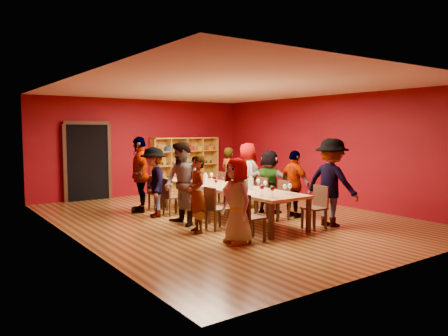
{
  "coord_description": "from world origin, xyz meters",
  "views": [
    {
      "loc": [
        -5.83,
        -8.21,
        2.05
      ],
      "look_at": [
        0.08,
        0.17,
        1.15
      ],
      "focal_mm": 35.0,
      "sensor_mm": 36.0,
      "label": 1
    }
  ],
  "objects_px": {
    "person_left_3": "(154,182)",
    "chair_person_right_1": "(281,198)",
    "person_right_4": "(229,176)",
    "chair_person_right_4": "(220,187)",
    "spittoon_bowl": "(235,184)",
    "person_right_3": "(248,175)",
    "chair_person_left_3": "(170,195)",
    "chair_person_left_2": "(196,201)",
    "chair_person_right_0": "(317,205)",
    "chair_person_right_3": "(236,190)",
    "chair_person_left_1": "(214,206)",
    "chair_person_right_2": "(259,194)",
    "person_left_1": "(197,194)",
    "chair_person_left_0": "(248,215)",
    "tasting_table": "(226,188)",
    "person_right_0": "(331,182)",
    "person_left_2": "(182,184)",
    "person_right_2": "(269,181)",
    "person_left_4": "(140,174)",
    "person_right_1": "(294,184)",
    "shelving_unit": "(185,162)",
    "chair_person_left_4": "(155,191)"
  },
  "relations": [
    {
      "from": "person_left_3",
      "to": "chair_person_right_1",
      "type": "distance_m",
      "value": 2.97
    },
    {
      "from": "person_right_4",
      "to": "chair_person_right_4",
      "type": "bearing_deg",
      "value": 80.28
    },
    {
      "from": "spittoon_bowl",
      "to": "person_right_3",
      "type": "bearing_deg",
      "value": 41.79
    },
    {
      "from": "chair_person_right_4",
      "to": "chair_person_left_3",
      "type": "bearing_deg",
      "value": -163.68
    },
    {
      "from": "chair_person_left_2",
      "to": "person_left_3",
      "type": "bearing_deg",
      "value": 109.6
    },
    {
      "from": "chair_person_right_0",
      "to": "chair_person_left_3",
      "type": "bearing_deg",
      "value": 121.0
    },
    {
      "from": "chair_person_right_1",
      "to": "chair_person_right_3",
      "type": "height_order",
      "value": "same"
    },
    {
      "from": "spittoon_bowl",
      "to": "chair_person_right_1",
      "type": "bearing_deg",
      "value": -33.97
    },
    {
      "from": "chair_person_right_4",
      "to": "person_right_4",
      "type": "xyz_separation_m",
      "value": [
        0.33,
        0.0,
        0.29
      ]
    },
    {
      "from": "person_right_3",
      "to": "chair_person_right_3",
      "type": "bearing_deg",
      "value": 109.76
    },
    {
      "from": "chair_person_left_3",
      "to": "chair_person_left_1",
      "type": "bearing_deg",
      "value": -90.0
    },
    {
      "from": "chair_person_left_3",
      "to": "chair_person_right_3",
      "type": "height_order",
      "value": "same"
    },
    {
      "from": "chair_person_left_2",
      "to": "chair_person_right_2",
      "type": "height_order",
      "value": "same"
    },
    {
      "from": "chair_person_left_1",
      "to": "spittoon_bowl",
      "type": "height_order",
      "value": "spittoon_bowl"
    },
    {
      "from": "chair_person_left_1",
      "to": "person_left_1",
      "type": "distance_m",
      "value": 0.5
    },
    {
      "from": "chair_person_left_0",
      "to": "chair_person_right_0",
      "type": "bearing_deg",
      "value": 0.0
    },
    {
      "from": "tasting_table",
      "to": "person_right_0",
      "type": "height_order",
      "value": "person_right_0"
    },
    {
      "from": "person_right_0",
      "to": "person_right_3",
      "type": "relative_size",
      "value": 1.09
    },
    {
      "from": "person_left_3",
      "to": "person_right_4",
      "type": "height_order",
      "value": "person_left_3"
    },
    {
      "from": "person_left_3",
      "to": "chair_person_right_4",
      "type": "distance_m",
      "value": 2.32
    },
    {
      "from": "chair_person_right_1",
      "to": "chair_person_right_2",
      "type": "bearing_deg",
      "value": 90.0
    },
    {
      "from": "person_left_2",
      "to": "person_right_2",
      "type": "height_order",
      "value": "person_left_2"
    },
    {
      "from": "chair_person_right_1",
      "to": "person_right_4",
      "type": "bearing_deg",
      "value": 82.39
    },
    {
      "from": "person_left_3",
      "to": "chair_person_left_3",
      "type": "bearing_deg",
      "value": 107.48
    },
    {
      "from": "person_right_4",
      "to": "chair_person_right_1",
      "type": "bearing_deg",
      "value": 162.67
    },
    {
      "from": "chair_person_left_1",
      "to": "chair_person_right_4",
      "type": "distance_m",
      "value": 3.05
    },
    {
      "from": "person_left_1",
      "to": "person_right_3",
      "type": "height_order",
      "value": "person_right_3"
    },
    {
      "from": "chair_person_right_2",
      "to": "person_right_4",
      "type": "distance_m",
      "value": 1.74
    },
    {
      "from": "person_right_0",
      "to": "person_right_3",
      "type": "bearing_deg",
      "value": -7.17
    },
    {
      "from": "tasting_table",
      "to": "person_right_4",
      "type": "xyz_separation_m",
      "value": [
        1.24,
        1.56,
        0.08
      ]
    },
    {
      "from": "tasting_table",
      "to": "person_left_4",
      "type": "relative_size",
      "value": 2.39
    },
    {
      "from": "chair_person_left_3",
      "to": "chair_person_right_2",
      "type": "bearing_deg",
      "value": -32.26
    },
    {
      "from": "tasting_table",
      "to": "person_left_3",
      "type": "xyz_separation_m",
      "value": [
        -1.33,
        1.03,
        0.13
      ]
    },
    {
      "from": "chair_person_left_2",
      "to": "chair_person_right_4",
      "type": "relative_size",
      "value": 1.0
    },
    {
      "from": "chair_person_left_0",
      "to": "person_right_1",
      "type": "height_order",
      "value": "person_right_1"
    },
    {
      "from": "chair_person_right_2",
      "to": "spittoon_bowl",
      "type": "xyz_separation_m",
      "value": [
        -0.87,
        -0.19,
        0.33
      ]
    },
    {
      "from": "person_left_1",
      "to": "chair_person_right_2",
      "type": "distance_m",
      "value": 2.38
    },
    {
      "from": "person_left_3",
      "to": "chair_person_right_2",
      "type": "bearing_deg",
      "value": 80.31
    },
    {
      "from": "shelving_unit",
      "to": "person_left_4",
      "type": "bearing_deg",
      "value": -137.49
    },
    {
      "from": "person_left_1",
      "to": "chair_person_right_2",
      "type": "relative_size",
      "value": 1.75
    },
    {
      "from": "tasting_table",
      "to": "person_right_1",
      "type": "bearing_deg",
      "value": -33.85
    },
    {
      "from": "chair_person_left_1",
      "to": "person_left_2",
      "type": "xyz_separation_m",
      "value": [
        -0.33,
        0.74,
        0.41
      ]
    },
    {
      "from": "person_right_1",
      "to": "chair_person_right_2",
      "type": "distance_m",
      "value": 0.93
    },
    {
      "from": "chair_person_right_2",
      "to": "chair_person_left_0",
      "type": "bearing_deg",
      "value": -134.07
    },
    {
      "from": "person_right_4",
      "to": "chair_person_left_0",
      "type": "bearing_deg",
      "value": 139.19
    },
    {
      "from": "chair_person_right_0",
      "to": "chair_person_right_1",
      "type": "distance_m",
      "value": 1.1
    },
    {
      "from": "chair_person_right_3",
      "to": "person_right_3",
      "type": "xyz_separation_m",
      "value": [
        0.37,
        -0.0,
        0.36
      ]
    },
    {
      "from": "person_right_0",
      "to": "chair_person_right_4",
      "type": "distance_m",
      "value": 3.61
    },
    {
      "from": "chair_person_left_4",
      "to": "person_left_4",
      "type": "distance_m",
      "value": 0.61
    },
    {
      "from": "chair_person_left_0",
      "to": "chair_person_left_1",
      "type": "height_order",
      "value": "same"
    }
  ]
}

